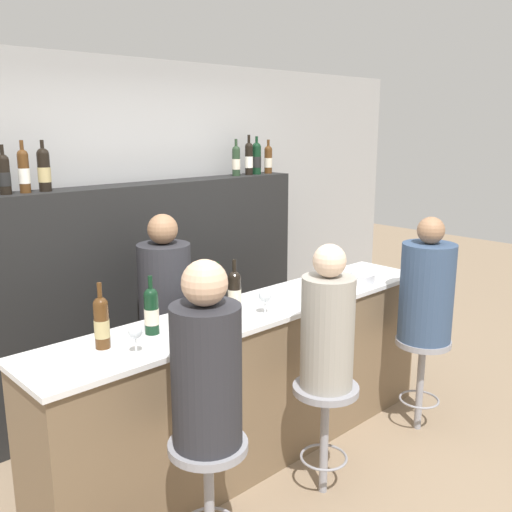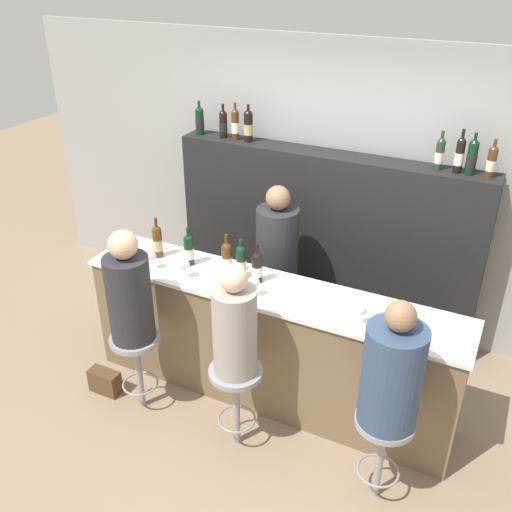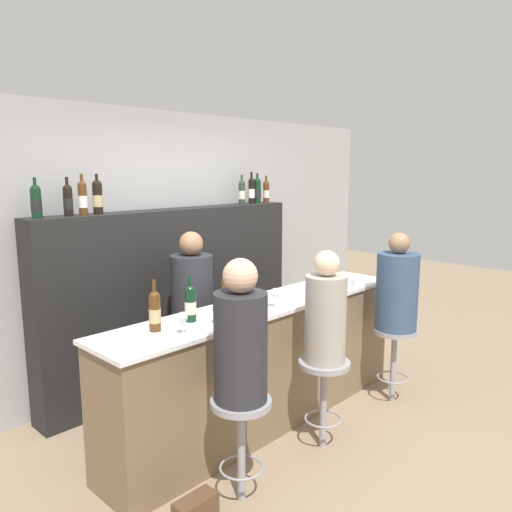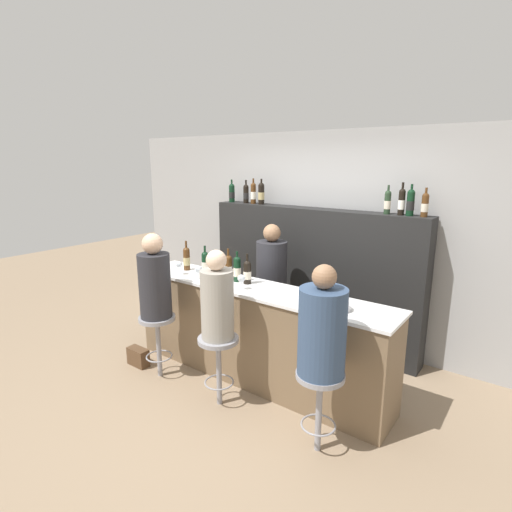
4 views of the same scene
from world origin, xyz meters
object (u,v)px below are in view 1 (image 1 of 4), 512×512
(bar_stool_right, at_px, (422,359))
(wine_glass_0, at_px, (135,334))
(guest_seated_right, at_px, (427,288))
(bartender, at_px, (167,335))
(wine_bottle_counter_1, at_px, (151,310))
(bar_stool_left, at_px, (209,470))
(wine_bottle_counter_2, at_px, (201,297))
(wine_glass_3, at_px, (347,273))
(wine_bottle_backbar_1, at_px, (4,174))
(wine_bottle_counter_0, at_px, (102,322))
(wine_bottle_backbar_3, at_px, (44,169))
(wine_glass_2, at_px, (265,297))
(wine_bottle_counter_4, at_px, (234,290))
(wine_bottle_backbar_2, at_px, (24,171))
(bar_stool_middle, at_px, (325,409))
(wine_bottle_counter_3, at_px, (217,293))
(wine_bottle_backbar_4, at_px, (236,160))
(wine_bottle_backbar_7, at_px, (268,159))
(wine_bottle_backbar_6, at_px, (257,158))
(wine_glass_1, at_px, (185,320))
(metal_bowl, at_px, (359,278))
(guest_seated_middle, at_px, (328,326))
(guest_seated_left, at_px, (206,365))
(wine_bottle_backbar_5, at_px, (249,158))

(bar_stool_right, bearing_deg, wine_glass_0, 167.93)
(guest_seated_right, height_order, bartender, bartender)
(wine_bottle_counter_1, xyz_separation_m, bar_stool_left, (-0.12, -0.62, -0.61))
(wine_bottle_counter_2, xyz_separation_m, wine_glass_3, (1.11, -0.19, -0.03))
(wine_bottle_counter_1, relative_size, wine_bottle_backbar_1, 1.06)
(wine_bottle_counter_0, height_order, guest_seated_right, guest_seated_right)
(wine_bottle_backbar_3, xyz_separation_m, wine_glass_2, (0.71, -1.31, -0.71))
(wine_bottle_counter_1, bearing_deg, wine_bottle_counter_0, 180.00)
(wine_bottle_counter_4, relative_size, wine_bottle_backbar_2, 0.96)
(wine_bottle_backbar_1, height_order, bar_stool_middle, wine_bottle_backbar_1)
(wine_bottle_counter_2, distance_m, wine_bottle_backbar_3, 1.37)
(wine_bottle_counter_1, bearing_deg, wine_bottle_counter_3, 0.00)
(wine_bottle_counter_3, bearing_deg, wine_glass_2, -42.43)
(wine_bottle_backbar_1, xyz_separation_m, wine_glass_0, (0.08, -1.31, -0.70))
(wine_bottle_backbar_4, distance_m, wine_bottle_backbar_7, 0.38)
(wine_bottle_backbar_1, height_order, wine_bottle_backbar_6, wine_bottle_backbar_6)
(bar_stool_left, distance_m, bar_stool_middle, 0.85)
(wine_glass_1, distance_m, metal_bowl, 1.58)
(wine_bottle_counter_4, xyz_separation_m, wine_bottle_backbar_2, (-0.77, 1.12, 0.70))
(wine_glass_3, bearing_deg, wine_bottle_backbar_1, 143.17)
(wine_bottle_backbar_6, bearing_deg, metal_bowl, -98.05)
(bar_stool_right, bearing_deg, wine_bottle_counter_4, 152.46)
(wine_bottle_backbar_4, bearing_deg, guest_seated_middle, -116.62)
(wine_bottle_backbar_4, xyz_separation_m, wine_bottle_backbar_7, (0.38, 0.00, -0.00))
(wine_bottle_counter_0, xyz_separation_m, guest_seated_middle, (1.03, -0.62, -0.11))
(wine_glass_2, bearing_deg, guest_seated_left, -151.49)
(bar_stool_left, bearing_deg, wine_glass_2, 28.51)
(wine_bottle_backbar_1, distance_m, guest_seated_left, 1.91)
(wine_bottle_backbar_2, distance_m, bar_stool_middle, 2.35)
(wine_bottle_counter_1, height_order, bar_stool_right, wine_bottle_counter_1)
(wine_bottle_backbar_2, xyz_separation_m, wine_glass_2, (0.84, -1.31, -0.71))
(wine_bottle_backbar_4, distance_m, guest_seated_right, 1.91)
(wine_bottle_backbar_1, height_order, metal_bowl, wine_bottle_backbar_1)
(wine_glass_1, relative_size, metal_bowl, 0.65)
(wine_bottle_backbar_5, relative_size, wine_glass_2, 2.21)
(guest_seated_left, bearing_deg, wine_glass_1, 64.83)
(wine_bottle_counter_4, relative_size, bar_stool_middle, 0.47)
(wine_bottle_counter_2, xyz_separation_m, wine_glass_1, (-0.26, -0.19, -0.03))
(wine_bottle_backbar_1, distance_m, wine_glass_1, 1.54)
(wine_bottle_backbar_6, bearing_deg, wine_bottle_counter_0, -152.29)
(wine_bottle_backbar_3, relative_size, metal_bowl, 1.43)
(metal_bowl, bearing_deg, wine_bottle_backbar_7, 75.72)
(wine_bottle_counter_4, xyz_separation_m, wine_glass_1, (-0.51, -0.19, -0.02))
(wine_bottle_counter_3, distance_m, metal_bowl, 1.22)
(wine_bottle_backbar_7, relative_size, guest_seated_middle, 0.36)
(wine_bottle_backbar_3, bearing_deg, wine_bottle_backbar_1, -180.00)
(wine_bottle_backbar_6, relative_size, bar_stool_left, 0.48)
(wine_bottle_backbar_2, relative_size, wine_bottle_backbar_7, 1.12)
(wine_bottle_backbar_6, relative_size, wine_glass_1, 2.16)
(wine_bottle_counter_0, height_order, guest_seated_left, guest_seated_left)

